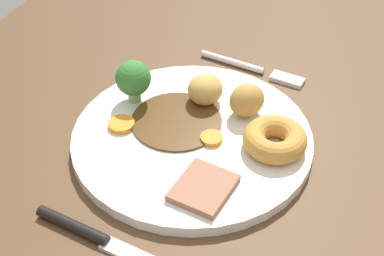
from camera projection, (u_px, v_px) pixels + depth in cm
name	position (u px, v px, depth cm)	size (l,w,h in cm)	color
dining_table	(223.00, 148.00, 71.64)	(120.00, 84.00, 3.60)	brown
dinner_plate	(192.00, 139.00, 69.11)	(28.46, 28.46, 1.40)	white
gravy_pool	(176.00, 121.00, 70.30)	(10.97, 10.97, 0.30)	#563819
meat_slice_main	(204.00, 188.00, 61.58)	(6.58, 5.60, 0.80)	#9E664C
yorkshire_pudding	(275.00, 139.00, 66.06)	(7.36, 7.36, 2.59)	#C68938
roast_potato_left	(247.00, 100.00, 70.25)	(4.46, 3.76, 4.17)	#BC8C42
roast_potato_right	(205.00, 89.00, 72.26)	(4.51, 4.27, 3.72)	tan
carrot_coin_front	(121.00, 124.00, 69.58)	(3.17, 3.17, 0.63)	orange
carrot_coin_back	(211.00, 138.00, 67.68)	(2.61, 2.61, 0.61)	orange
broccoli_floret	(133.00, 79.00, 71.57)	(4.42, 4.42, 5.59)	#8CB766
fork	(254.00, 69.00, 80.59)	(2.79, 15.32, 0.90)	silver
knife	(100.00, 239.00, 58.14)	(3.06, 18.56, 1.20)	black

